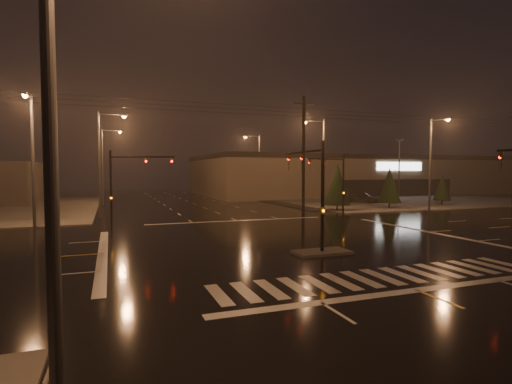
# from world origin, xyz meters

# --- Properties ---
(ground) EXTENTS (140.00, 140.00, 0.00)m
(ground) POSITION_xyz_m (0.00, 0.00, 0.00)
(ground) COLOR black
(ground) RESTS_ON ground
(sidewalk_ne) EXTENTS (36.00, 36.00, 0.12)m
(sidewalk_ne) POSITION_xyz_m (30.00, 30.00, 0.06)
(sidewalk_ne) COLOR #4C4944
(sidewalk_ne) RESTS_ON ground
(median_island) EXTENTS (3.00, 1.60, 0.15)m
(median_island) POSITION_xyz_m (0.00, -4.00, 0.07)
(median_island) COLOR #4C4944
(median_island) RESTS_ON ground
(crosswalk) EXTENTS (15.00, 2.60, 0.01)m
(crosswalk) POSITION_xyz_m (0.00, -9.00, 0.01)
(crosswalk) COLOR beige
(crosswalk) RESTS_ON ground
(stop_bar_near) EXTENTS (16.00, 0.50, 0.01)m
(stop_bar_near) POSITION_xyz_m (0.00, -11.00, 0.01)
(stop_bar_near) COLOR beige
(stop_bar_near) RESTS_ON ground
(stop_bar_far) EXTENTS (16.00, 0.50, 0.01)m
(stop_bar_far) POSITION_xyz_m (0.00, 11.00, 0.01)
(stop_bar_far) COLOR beige
(stop_bar_far) RESTS_ON ground
(parking_lot) EXTENTS (50.00, 24.00, 0.08)m
(parking_lot) POSITION_xyz_m (35.00, 28.00, 0.04)
(parking_lot) COLOR black
(parking_lot) RESTS_ON ground
(retail_building) EXTENTS (60.20, 28.30, 7.20)m
(retail_building) POSITION_xyz_m (35.00, 45.99, 3.84)
(retail_building) COLOR #6C5D4D
(retail_building) RESTS_ON ground
(signal_mast_median) EXTENTS (0.25, 4.59, 6.00)m
(signal_mast_median) POSITION_xyz_m (0.00, -3.07, 3.75)
(signal_mast_median) COLOR black
(signal_mast_median) RESTS_ON ground
(signal_mast_ne) EXTENTS (4.84, 1.86, 6.00)m
(signal_mast_ne) POSITION_xyz_m (9.50, 10.14, 3.79)
(signal_mast_ne) COLOR black
(signal_mast_ne) RESTS_ON ground
(signal_mast_nw) EXTENTS (4.84, 1.86, 6.00)m
(signal_mast_nw) POSITION_xyz_m (-9.50, 10.14, 3.79)
(signal_mast_nw) COLOR black
(signal_mast_nw) RESTS_ON ground
(streetlight_0) EXTENTS (2.77, 0.32, 10.00)m
(streetlight_0) POSITION_xyz_m (-11.18, -15.00, 5.80)
(streetlight_0) COLOR #38383A
(streetlight_0) RESTS_ON ground
(streetlight_1) EXTENTS (2.77, 0.32, 10.00)m
(streetlight_1) POSITION_xyz_m (-11.18, 18.00, 5.80)
(streetlight_1) COLOR #38383A
(streetlight_1) RESTS_ON ground
(streetlight_2) EXTENTS (2.77, 0.32, 10.00)m
(streetlight_2) POSITION_xyz_m (-11.18, 34.00, 5.80)
(streetlight_2) COLOR #38383A
(streetlight_2) RESTS_ON ground
(streetlight_3) EXTENTS (2.77, 0.32, 10.00)m
(streetlight_3) POSITION_xyz_m (11.18, 16.00, 5.80)
(streetlight_3) COLOR #38383A
(streetlight_3) RESTS_ON ground
(streetlight_4) EXTENTS (2.77, 0.32, 10.00)m
(streetlight_4) POSITION_xyz_m (11.18, 36.00, 5.80)
(streetlight_4) COLOR #38383A
(streetlight_4) RESTS_ON ground
(streetlight_5) EXTENTS (0.32, 2.77, 10.00)m
(streetlight_5) POSITION_xyz_m (-16.00, 11.18, 5.80)
(streetlight_5) COLOR #38383A
(streetlight_5) RESTS_ON ground
(streetlight_6) EXTENTS (0.32, 2.77, 10.00)m
(streetlight_6) POSITION_xyz_m (22.00, 11.18, 5.80)
(streetlight_6) COLOR #38383A
(streetlight_6) RESTS_ON ground
(utility_pole_1) EXTENTS (2.20, 0.32, 12.00)m
(utility_pole_1) POSITION_xyz_m (8.00, 14.00, 6.13)
(utility_pole_1) COLOR black
(utility_pole_1) RESTS_ON ground
(conifer_0) EXTENTS (2.89, 2.89, 5.22)m
(conifer_0) POSITION_xyz_m (12.96, 15.54, 2.96)
(conifer_0) COLOR black
(conifer_0) RESTS_ON ground
(conifer_1) EXTENTS (2.63, 2.63, 4.80)m
(conifer_1) POSITION_xyz_m (20.12, 15.79, 2.75)
(conifer_1) COLOR black
(conifer_1) RESTS_ON ground
(conifer_2) EXTENTS (2.14, 2.14, 4.05)m
(conifer_2) POSITION_xyz_m (28.98, 16.69, 2.37)
(conifer_2) COLOR black
(conifer_2) RESTS_ON ground
(car_parked) EXTENTS (4.07, 5.02, 1.61)m
(car_parked) POSITION_xyz_m (21.78, 23.49, 0.80)
(car_parked) COLOR black
(car_parked) RESTS_ON ground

